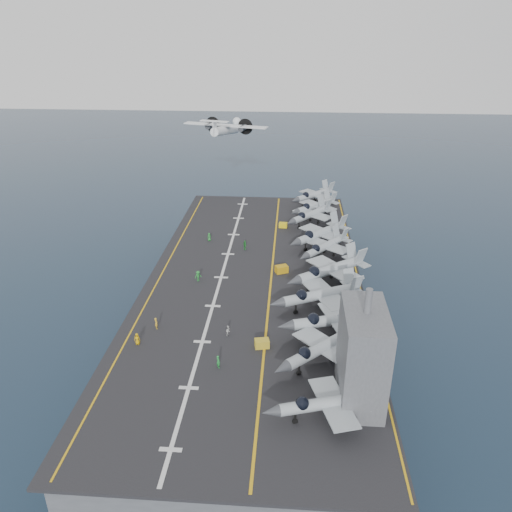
# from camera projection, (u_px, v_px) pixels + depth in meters

# --- Properties ---
(ground) EXTENTS (500.00, 500.00, 0.00)m
(ground) POSITION_uv_depth(u_px,v_px,m) (254.00, 328.00, 93.62)
(ground) COLOR #142135
(ground) RESTS_ON ground
(hull) EXTENTS (36.00, 90.00, 10.00)m
(hull) POSITION_uv_depth(u_px,v_px,m) (254.00, 305.00, 91.49)
(hull) COLOR #56595E
(hull) RESTS_ON ground
(flight_deck) EXTENTS (38.00, 92.00, 0.40)m
(flight_deck) POSITION_uv_depth(u_px,v_px,m) (254.00, 280.00, 89.28)
(flight_deck) COLOR black
(flight_deck) RESTS_ON hull
(foul_line) EXTENTS (0.35, 90.00, 0.02)m
(foul_line) POSITION_uv_depth(u_px,v_px,m) (271.00, 279.00, 88.99)
(foul_line) COLOR gold
(foul_line) RESTS_ON flight_deck
(landing_centerline) EXTENTS (0.50, 90.00, 0.02)m
(landing_centerline) POSITION_uv_depth(u_px,v_px,m) (221.00, 277.00, 89.58)
(landing_centerline) COLOR silver
(landing_centerline) RESTS_ON flight_deck
(deck_edge_port) EXTENTS (0.25, 90.00, 0.02)m
(deck_edge_port) POSITION_uv_depth(u_px,v_px,m) (161.00, 275.00, 90.31)
(deck_edge_port) COLOR gold
(deck_edge_port) RESTS_ON flight_deck
(deck_edge_stbd) EXTENTS (0.25, 90.00, 0.02)m
(deck_edge_stbd) POSITION_uv_depth(u_px,v_px,m) (359.00, 282.00, 87.98)
(deck_edge_stbd) COLOR gold
(deck_edge_stbd) RESTS_ON flight_deck
(island_superstructure) EXTENTS (5.00, 10.00, 15.00)m
(island_superstructure) POSITION_uv_depth(u_px,v_px,m) (363.00, 346.00, 57.94)
(island_superstructure) COLOR #56595E
(island_superstructure) RESTS_ON flight_deck
(fighter_jet_0) EXTENTS (15.53, 12.50, 4.69)m
(fighter_jet_0) POSITION_uv_depth(u_px,v_px,m) (327.00, 402.00, 56.79)
(fighter_jet_0) COLOR #8D949D
(fighter_jet_0) RESTS_ON flight_deck
(fighter_jet_1) EXTENTS (17.45, 17.22, 5.11)m
(fighter_jet_1) POSITION_uv_depth(u_px,v_px,m) (322.00, 347.00, 66.15)
(fighter_jet_1) COLOR #8D949B
(fighter_jet_1) RESTS_ON flight_deck
(fighter_jet_2) EXTENTS (17.76, 14.36, 5.35)m
(fighter_jet_2) POSITION_uv_depth(u_px,v_px,m) (336.00, 319.00, 72.14)
(fighter_jet_2) COLOR gray
(fighter_jet_2) RESTS_ON flight_deck
(fighter_jet_3) EXTENTS (18.59, 16.17, 5.42)m
(fighter_jet_3) POSITION_uv_depth(u_px,v_px,m) (321.00, 294.00, 78.76)
(fighter_jet_3) COLOR #959EA6
(fighter_jet_3) RESTS_ON flight_deck
(fighter_jet_4) EXTENTS (19.74, 18.76, 5.72)m
(fighter_jet_4) POSITION_uv_depth(u_px,v_px,m) (330.00, 269.00, 86.36)
(fighter_jet_4) COLOR gray
(fighter_jet_4) RESTS_ON flight_deck
(fighter_jet_5) EXTENTS (15.94, 16.67, 4.83)m
(fighter_jet_5) POSITION_uv_depth(u_px,v_px,m) (325.00, 246.00, 96.45)
(fighter_jet_5) COLOR gray
(fighter_jet_5) RESTS_ON flight_deck
(fighter_jet_6) EXTENTS (18.37, 18.55, 5.44)m
(fighter_jet_6) POSITION_uv_depth(u_px,v_px,m) (320.00, 233.00, 101.64)
(fighter_jet_6) COLOR gray
(fighter_jet_6) RESTS_ON flight_deck
(fighter_jet_7) EXTENTS (16.45, 17.01, 4.95)m
(fighter_jet_7) POSITION_uv_depth(u_px,v_px,m) (311.00, 214.00, 112.27)
(fighter_jet_7) COLOR #A0A8B0
(fighter_jet_7) RESTS_ON flight_deck
(fighter_jet_8) EXTENTS (16.53, 16.48, 4.86)m
(fighter_jet_8) POSITION_uv_depth(u_px,v_px,m) (316.00, 205.00, 117.63)
(fighter_jet_8) COLOR gray
(fighter_jet_8) RESTS_ON flight_deck
(tow_cart_a) EXTENTS (2.23, 1.69, 1.21)m
(tow_cart_a) POSITION_uv_depth(u_px,v_px,m) (262.00, 343.00, 70.15)
(tow_cart_a) COLOR gold
(tow_cart_a) RESTS_ON flight_deck
(tow_cart_b) EXTENTS (2.60, 2.19, 1.33)m
(tow_cart_b) POSITION_uv_depth(u_px,v_px,m) (282.00, 269.00, 91.14)
(tow_cart_b) COLOR #C18D0F
(tow_cart_b) RESTS_ON flight_deck
(tow_cart_c) EXTENTS (1.92, 1.34, 1.09)m
(tow_cart_c) POSITION_uv_depth(u_px,v_px,m) (283.00, 225.00, 111.26)
(tow_cart_c) COLOR yellow
(tow_cart_c) RESTS_ON flight_deck
(crew_0) EXTENTS (1.11, 0.79, 1.75)m
(crew_0) POSITION_uv_depth(u_px,v_px,m) (137.00, 339.00, 70.70)
(crew_0) COLOR #D09E08
(crew_0) RESTS_ON flight_deck
(crew_1) EXTENTS (1.18, 1.32, 1.83)m
(crew_1) POSITION_uv_depth(u_px,v_px,m) (156.00, 323.00, 74.30)
(crew_1) COLOR gold
(crew_1) RESTS_ON flight_deck
(crew_3) EXTENTS (1.39, 1.27, 1.93)m
(crew_3) POSITION_uv_depth(u_px,v_px,m) (198.00, 276.00, 88.03)
(crew_3) COLOR #1F8C2F
(crew_3) RESTS_ON flight_deck
(crew_4) EXTENTS (1.34, 1.46, 2.02)m
(crew_4) POSITION_uv_depth(u_px,v_px,m) (245.00, 245.00, 100.12)
(crew_4) COLOR #268C33
(crew_4) RESTS_ON flight_deck
(crew_5) EXTENTS (1.22, 1.15, 1.69)m
(crew_5) POSITION_uv_depth(u_px,v_px,m) (209.00, 237.00, 104.39)
(crew_5) COLOR #268C33
(crew_5) RESTS_ON flight_deck
(crew_6) EXTENTS (1.26, 1.33, 1.85)m
(crew_6) POSITION_uv_depth(u_px,v_px,m) (218.00, 362.00, 65.87)
(crew_6) COLOR green
(crew_6) RESTS_ON flight_deck
(crew_7) EXTENTS (0.87, 1.10, 1.60)m
(crew_7) POSITION_uv_depth(u_px,v_px,m) (228.00, 330.00, 72.75)
(crew_7) COLOR silver
(crew_7) RESTS_ON flight_deck
(transport_plane) EXTENTS (26.18, 21.05, 5.41)m
(transport_plane) POSITION_uv_depth(u_px,v_px,m) (225.00, 130.00, 131.14)
(transport_plane) COLOR silver
(fighter_jet_9) EXTENTS (16.53, 16.48, 4.86)m
(fighter_jet_9) POSITION_uv_depth(u_px,v_px,m) (314.00, 194.00, 125.31)
(fighter_jet_9) COLOR gray
(fighter_jet_9) RESTS_ON flight_deck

